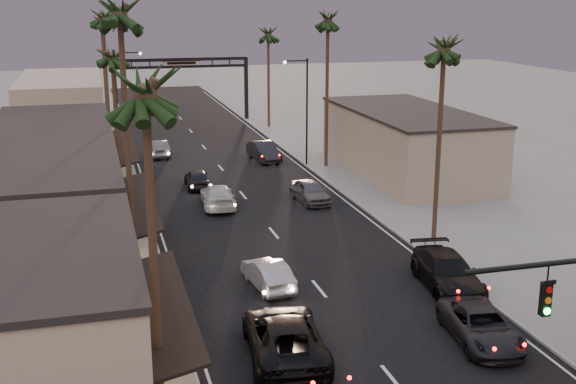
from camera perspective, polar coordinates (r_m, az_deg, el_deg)
ground at (r=54.86m, az=-4.23°, el=0.54°), size 200.00×200.00×0.00m
road at (r=59.64m, az=-5.17°, el=1.70°), size 14.00×120.00×0.02m
sidewalk_left at (r=65.59m, az=-14.48°, el=2.56°), size 5.00×92.00×0.12m
sidewalk_right at (r=68.46m, az=1.63°, el=3.54°), size 5.00×92.00×0.12m
storefront_near at (r=26.67m, az=-20.43°, el=-10.19°), size 8.00×12.00×5.50m
storefront_mid at (r=39.79m, az=-18.88°, el=-1.75°), size 8.00×14.00×5.50m
storefront_far at (r=55.37m, az=-18.02°, el=2.63°), size 8.00×16.00×5.00m
storefront_dist at (r=77.94m, az=-17.43°, el=6.46°), size 8.00×20.00×6.00m
building_right at (r=58.54m, az=9.32°, el=3.81°), size 8.00×18.00×5.00m
arch at (r=83.17m, az=-8.40°, el=9.25°), size 15.20×0.40×7.27m
streetlight_right at (r=60.23m, az=1.25°, el=7.05°), size 2.13×0.30×9.00m
streetlight_left at (r=70.72m, az=-12.77°, el=7.88°), size 2.13×0.30×9.00m
palm_la at (r=21.33m, az=-11.29°, el=8.71°), size 3.20×3.20×13.20m
palm_lb at (r=34.19m, az=-13.20°, el=14.15°), size 3.20×3.20×15.20m
palm_lc at (r=48.29m, az=-13.75°, el=10.79°), size 3.20×3.20×12.20m
palm_ld at (r=67.18m, az=-14.46°, el=13.49°), size 3.20×3.20×14.20m
palm_ra at (r=40.78m, az=12.26°, el=11.54°), size 3.20×3.20×13.20m
palm_rb at (r=59.21m, az=3.18°, el=13.78°), size 3.20×3.20×14.20m
palm_rc at (r=78.49m, az=-1.58°, el=12.67°), size 3.20×3.20×12.20m
palm_far at (r=90.20m, az=-14.58°, el=13.14°), size 3.20×3.20×13.20m
oncoming_pickup at (r=28.86m, az=-0.30°, el=-11.33°), size 3.55×6.54×1.74m
oncoming_silver at (r=35.45m, az=-1.61°, el=-6.48°), size 1.93×4.35×1.39m
oncoming_white at (r=49.10m, az=-5.58°, el=-0.31°), size 2.54×5.36×1.51m
oncoming_dgrey at (r=54.29m, az=-7.20°, el=1.07°), size 1.78×4.16×1.40m
oncoming_grey_far at (r=65.71m, az=-10.25°, el=3.42°), size 1.88×4.57×1.47m
curbside_near at (r=31.13m, az=15.00°, el=-10.16°), size 3.00×5.37×1.42m
curbside_black at (r=36.07m, az=12.47°, el=-6.19°), size 3.09×6.09×1.69m
curbside_grey at (r=50.01m, az=1.75°, el=0.05°), size 2.13×4.60×1.53m
curbside_far at (r=63.01m, az=-1.92°, el=3.24°), size 2.20×5.13×1.64m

